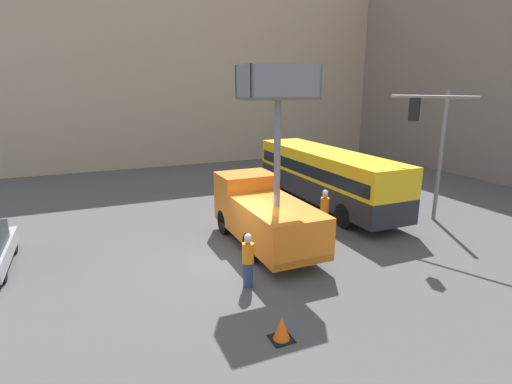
# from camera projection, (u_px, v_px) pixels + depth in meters

# --- Properties ---
(ground_plane) EXTENTS (120.00, 120.00, 0.00)m
(ground_plane) POSITION_uv_depth(u_px,v_px,m) (238.00, 260.00, 14.91)
(ground_plane) COLOR #4C4C4F
(building_backdrop_far) EXTENTS (44.00, 10.00, 15.25)m
(building_backdrop_far) POSITION_uv_depth(u_px,v_px,m) (137.00, 70.00, 34.51)
(building_backdrop_far) COLOR tan
(building_backdrop_far) RESTS_ON ground_plane
(utility_truck) EXTENTS (2.59, 6.14, 6.98)m
(utility_truck) POSITION_uv_depth(u_px,v_px,m) (264.00, 210.00, 15.85)
(utility_truck) COLOR orange
(utility_truck) RESTS_ON ground_plane
(city_bus) EXTENTS (2.51, 10.79, 2.99)m
(city_bus) POSITION_uv_depth(u_px,v_px,m) (326.00, 174.00, 21.24)
(city_bus) COLOR #232328
(city_bus) RESTS_ON ground_plane
(traffic_light_pole) EXTENTS (3.61, 3.36, 6.15)m
(traffic_light_pole) POSITION_uv_depth(u_px,v_px,m) (433.00, 136.00, 17.50)
(traffic_light_pole) COLOR slate
(traffic_light_pole) RESTS_ON ground_plane
(road_worker_near_truck) EXTENTS (0.38, 0.38, 1.81)m
(road_worker_near_truck) POSITION_uv_depth(u_px,v_px,m) (248.00, 260.00, 12.70)
(road_worker_near_truck) COLOR navy
(road_worker_near_truck) RESTS_ON ground_plane
(road_worker_directing) EXTENTS (0.38, 0.38, 1.94)m
(road_worker_directing) POSITION_uv_depth(u_px,v_px,m) (325.00, 211.00, 17.49)
(road_worker_directing) COLOR navy
(road_worker_directing) RESTS_ON ground_plane
(traffic_cone_near_truck) EXTENTS (0.57, 0.57, 0.65)m
(traffic_cone_near_truck) POSITION_uv_depth(u_px,v_px,m) (282.00, 329.00, 10.12)
(traffic_cone_near_truck) COLOR black
(traffic_cone_near_truck) RESTS_ON ground_plane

